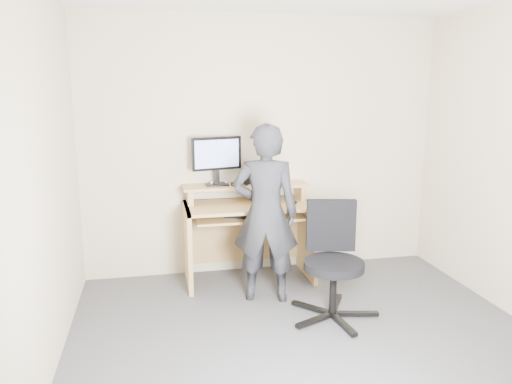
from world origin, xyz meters
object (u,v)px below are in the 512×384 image
object	(u,v)px
monitor	(217,157)
desk	(247,223)
office_chair	(333,257)
person	(265,214)

from	to	relation	value
monitor	desk	bearing A→B (deg)	-28.78
desk	office_chair	size ratio (longest dim) A/B	1.32
office_chair	person	xyz separation A→B (m)	(-0.46, 0.41, 0.27)
monitor	person	size ratio (longest dim) A/B	0.31
monitor	person	bearing A→B (deg)	-75.24
desk	person	world-z (taller)	person
desk	office_chair	xyz separation A→B (m)	(0.51, -0.95, -0.05)
person	monitor	bearing A→B (deg)	-46.89
office_chair	desk	bearing A→B (deg)	130.02
desk	monitor	xyz separation A→B (m)	(-0.28, 0.08, 0.64)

